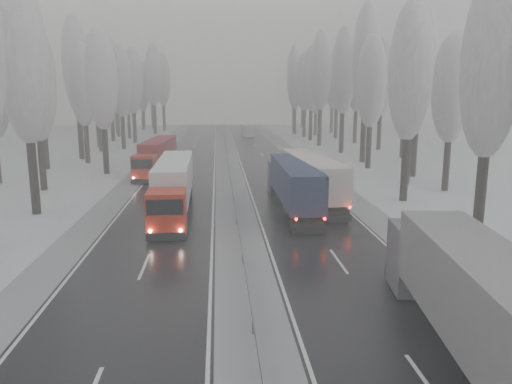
{
  "coord_description": "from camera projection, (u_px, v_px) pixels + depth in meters",
  "views": [
    {
      "loc": [
        -1.25,
        -13.6,
        9.1
      ],
      "look_at": [
        1.38,
        20.75,
        2.2
      ],
      "focal_mm": 35.0,
      "sensor_mm": 36.0,
      "label": 1
    }
  ],
  "objects": [
    {
      "name": "tree_77",
      "position": [
        142.0,
        92.0,
        122.08
      ],
      "size": [
        3.6,
        3.6,
        14.32
      ],
      "color": "black",
      "rests_on": "ground"
    },
    {
      "name": "tree_36",
      "position": [
        294.0,
        75.0,
        117.69
      ],
      "size": [
        3.6,
        3.6,
        20.23
      ],
      "color": "black",
      "rests_on": "ground"
    },
    {
      "name": "tree_67",
      "position": [
        97.0,
        79.0,
        76.41
      ],
      "size": [
        3.6,
        3.6,
        17.09
      ],
      "color": "black",
      "rests_on": "ground"
    },
    {
      "name": "median_slush",
      "position": [
        233.0,
        196.0,
        44.5
      ],
      "size": [
        3.0,
        200.0,
        0.04
      ],
      "primitive_type": "cube",
      "color": "#929599",
      "rests_on": "ground"
    },
    {
      "name": "median_guardrail",
      "position": [
        233.0,
        190.0,
        44.38
      ],
      "size": [
        0.12,
        200.0,
        0.76
      ],
      "color": "slate",
      "rests_on": "ground"
    },
    {
      "name": "tree_60",
      "position": [
        36.0,
        87.0,
        45.4
      ],
      "size": [
        3.6,
        3.6,
        14.84
      ],
      "color": "black",
      "rests_on": "ground"
    },
    {
      "name": "tree_28",
      "position": [
        321.0,
        71.0,
        84.27
      ],
      "size": [
        3.6,
        3.6,
        19.62
      ],
      "color": "black",
      "rests_on": "ground"
    },
    {
      "name": "tree_69",
      "position": [
        95.0,
        72.0,
        82.6
      ],
      "size": [
        3.6,
        3.6,
        19.35
      ],
      "color": "black",
      "rests_on": "ground"
    },
    {
      "name": "tree_64",
      "position": [
        83.0,
        85.0,
        63.39
      ],
      "size": [
        3.6,
        3.6,
        15.42
      ],
      "color": "black",
      "rests_on": "ground"
    },
    {
      "name": "tree_58",
      "position": [
        24.0,
        64.0,
        35.88
      ],
      "size": [
        3.6,
        3.6,
        17.21
      ],
      "color": "black",
      "rests_on": "ground"
    },
    {
      "name": "tree_25",
      "position": [
        407.0,
        67.0,
        68.37
      ],
      "size": [
        3.6,
        3.6,
        19.44
      ],
      "color": "black",
      "rests_on": "ground"
    },
    {
      "name": "shoulder_right",
      "position": [
        345.0,
        194.0,
        45.27
      ],
      "size": [
        2.4,
        200.0,
        0.04
      ],
      "primitive_type": "cube",
      "color": "#929599",
      "rests_on": "ground"
    },
    {
      "name": "truck_red_red",
      "position": [
        157.0,
        154.0,
        56.91
      ],
      "size": [
        3.34,
        14.73,
        3.75
      ],
      "rotation": [
        0.0,
        0.0,
        -0.07
      ],
      "color": "#AF1B0A",
      "rests_on": "ground"
    },
    {
      "name": "tree_20",
      "position": [
        412.0,
        81.0,
        48.91
      ],
      "size": [
        3.6,
        3.6,
        15.71
      ],
      "color": "black",
      "rests_on": "ground"
    },
    {
      "name": "tree_70",
      "position": [
        133.0,
        81.0,
        89.21
      ],
      "size": [
        3.6,
        3.6,
        17.09
      ],
      "color": "black",
      "rests_on": "ground"
    },
    {
      "name": "tree_78",
      "position": [
        151.0,
        78.0,
        124.12
      ],
      "size": [
        3.6,
        3.6,
        19.55
      ],
      "color": "black",
      "rests_on": "ground"
    },
    {
      "name": "tree_76",
      "position": [
        163.0,
        80.0,
        118.06
      ],
      "size": [
        3.6,
        3.6,
        18.55
      ],
      "color": "black",
      "rests_on": "ground"
    },
    {
      "name": "tree_73",
      "position": [
        116.0,
        82.0,
        101.83
      ],
      "size": [
        3.6,
        3.6,
        17.22
      ],
      "color": "black",
      "rests_on": "ground"
    },
    {
      "name": "tree_79",
      "position": [
        143.0,
        85.0,
        128.13
      ],
      "size": [
        3.6,
        3.6,
        17.07
      ],
      "color": "black",
      "rests_on": "ground"
    },
    {
      "name": "tree_74",
      "position": [
        153.0,
        76.0,
        108.66
      ],
      "size": [
        3.6,
        3.6,
        19.68
      ],
      "color": "black",
      "rests_on": "ground"
    },
    {
      "name": "tree_29",
      "position": [
        357.0,
        78.0,
        88.92
      ],
      "size": [
        3.6,
        3.6,
        18.11
      ],
      "color": "black",
      "rests_on": "ground"
    },
    {
      "name": "tree_31",
      "position": [
        337.0,
        77.0,
        98.3
      ],
      "size": [
        3.6,
        3.6,
        18.58
      ],
      "color": "black",
      "rests_on": "ground"
    },
    {
      "name": "tree_21",
      "position": [
        419.0,
        64.0,
        52.62
      ],
      "size": [
        3.6,
        3.6,
        18.62
      ],
      "color": "black",
      "rests_on": "ground"
    },
    {
      "name": "tree_32",
      "position": [
        305.0,
        82.0,
        101.45
      ],
      "size": [
        3.6,
        3.6,
        17.33
      ],
      "color": "black",
      "rests_on": "ground"
    },
    {
      "name": "carriageway_right",
      "position": [
        291.0,
        195.0,
        44.9
      ],
      "size": [
        7.5,
        200.0,
        0.03
      ],
      "primitive_type": "cube",
      "color": "black",
      "rests_on": "ground"
    },
    {
      "name": "truck_blue_box",
      "position": [
        293.0,
        182.0,
        38.67
      ],
      "size": [
        2.46,
        15.23,
        3.9
      ],
      "rotation": [
        0.0,
        0.0,
        -0.0
      ],
      "color": "#1C1E46",
      "rests_on": "ground"
    },
    {
      "name": "shoulder_left",
      "position": [
        116.0,
        198.0,
        43.74
      ],
      "size": [
        2.4,
        200.0,
        0.04
      ],
      "primitive_type": "cube",
      "color": "#929599",
      "rests_on": "ground"
    },
    {
      "name": "tree_27",
      "position": [
        382.0,
        78.0,
        78.61
      ],
      "size": [
        3.6,
        3.6,
        17.62
      ],
      "color": "black",
      "rests_on": "ground"
    },
    {
      "name": "tree_22",
      "position": [
        371.0,
        82.0,
        59.03
      ],
      "size": [
        3.6,
        3.6,
        15.86
      ],
      "color": "black",
      "rests_on": "ground"
    },
    {
      "name": "tree_35",
      "position": [
        333.0,
        80.0,
        112.81
      ],
      "size": [
        3.6,
        3.6,
        18.25
      ],
      "color": "black",
      "rests_on": "ground"
    },
    {
      "name": "tree_26",
      "position": [
        344.0,
        72.0,
        74.02
      ],
      "size": [
        3.6,
        3.6,
        18.78
      ],
      "color": "black",
      "rests_on": "ground"
    },
    {
      "name": "tree_63",
      "position": [
        40.0,
        77.0,
        58.06
      ],
      "size": [
        3.6,
        3.6,
        16.88
      ],
      "color": "black",
      "rests_on": "ground"
    },
    {
      "name": "tree_72",
      "position": [
        127.0,
        89.0,
        98.4
      ],
      "size": [
        3.6,
        3.6,
        15.11
      ],
      "color": "black",
      "rests_on": "ground"
    },
    {
      "name": "tree_33",
      "position": [
        316.0,
        92.0,
        105.97
      ],
      "size": [
        3.6,
        3.6,
        14.33
      ],
      "color": "black",
      "rests_on": "ground"
    },
    {
      "name": "truck_grey_tarp",
      "position": [
        480.0,
        302.0,
        16.12
      ],
      "size": [
        4.44,
        16.38,
        4.16
      ],
      "rotation": [
        0.0,
        0.0,
        -0.12
      ],
      "color": "#545559",
      "rests_on": "ground"
    },
    {
      "name": "tree_71",
      "position": [
        110.0,
        73.0,
        92.45
      ],
      "size": [
        3.6,
        3.6,
        19.61
      ],
      "color": "black",
      "rests_on": "ground"
    },
    {
      "name": "box_truck_distant",
      "position": [
        248.0,
        130.0,
        103.87
      ],
      "size": [
        2.43,
        6.89,
        2.54
      ],
      "rotation": [
        0.0,
        0.0,
        0.05
      ],
      "color": "silver",
      "rests_on": "ground"
    },
    {
      "name": "tree_23",
      "position": [
        410.0,
        95.0,
        63.7
      ],
      "size": [
        3.6,
        3.6,
        13.55
      ],
      "color": "black",
      "rests_on": "ground"
    },
    {
      "name": "tree_75",
      "position": [
        115.0,
        79.0,
        112.03
      ],
      "size": [
        3.6,
        3.6,
        18.6
      ],
      "color": "black",
      "rests_on": "ground"
    },
    {
      "name": "carriageway_left",
      "position": [
        173.0,
        197.0,
        44.11
      ],
      "size": [
        7.5,
        200.0,
        0.03
      ],
      "primitive_type": "cube",
      "color": "black",
      "rests_on": "ground"
    },
    {
      "name": "tree_65",
      "position": [
        76.0,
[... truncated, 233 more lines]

